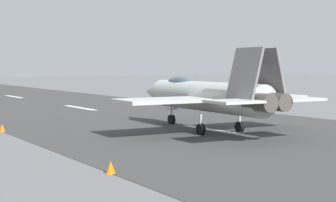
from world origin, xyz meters
TOP-DOWN VIEW (x-y plane):
  - ground_plane at (0.00, 0.00)m, footprint 400.00×400.00m
  - runway_strip at (-0.02, 0.00)m, footprint 240.00×26.00m
  - fighter_jet at (1.68, 0.66)m, footprint 17.23×14.21m
  - crew_person at (18.03, -7.59)m, footprint 0.48×0.59m
  - marker_cone_near at (-8.36, 12.99)m, footprint 0.44×0.44m
  - marker_cone_mid at (8.66, 12.99)m, footprint 0.44×0.44m

SIDE VIEW (x-z plane):
  - ground_plane at x=0.00m, z-range 0.00..0.00m
  - runway_strip at x=-0.02m, z-range 0.00..0.02m
  - marker_cone_near at x=-8.36m, z-range 0.00..0.55m
  - marker_cone_mid at x=8.66m, z-range 0.00..0.55m
  - crew_person at x=18.03m, z-range 0.00..1.62m
  - fighter_jet at x=1.68m, z-range -0.35..5.37m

